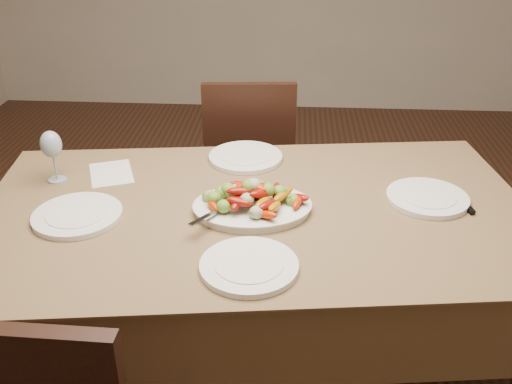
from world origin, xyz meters
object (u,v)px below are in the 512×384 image
(serving_platter, at_px, (252,209))
(plate_right, at_px, (427,198))
(dining_table, at_px, (256,298))
(chair_far, at_px, (249,163))
(wine_glass, at_px, (53,155))
(plate_far, at_px, (246,157))
(plate_near, at_px, (249,266))
(plate_left, at_px, (77,215))

(serving_platter, distance_m, plate_right, 0.60)
(dining_table, relative_size, chair_far, 1.94)
(plate_right, xyz_separation_m, wine_glass, (-1.32, 0.06, 0.09))
(plate_far, xyz_separation_m, plate_near, (0.07, -0.72, 0.00))
(plate_left, xyz_separation_m, plate_near, (0.58, -0.24, 0.00))
(chair_far, bearing_deg, plate_far, 88.35)
(plate_near, bearing_deg, plate_far, 95.45)
(plate_right, distance_m, plate_far, 0.71)
(dining_table, distance_m, plate_near, 0.52)
(chair_far, xyz_separation_m, serving_platter, (0.09, -0.97, 0.30))
(plate_right, bearing_deg, plate_left, -170.49)
(plate_right, relative_size, wine_glass, 1.35)
(plate_far, height_order, plate_near, same)
(dining_table, xyz_separation_m, serving_platter, (-0.01, -0.02, 0.39))
(plate_left, relative_size, plate_near, 1.03)
(plate_left, height_order, plate_near, same)
(dining_table, bearing_deg, plate_near, -89.51)
(serving_platter, xyz_separation_m, wine_glass, (-0.73, 0.18, 0.09))
(serving_platter, xyz_separation_m, plate_left, (-0.56, -0.08, -0.00))
(chair_far, relative_size, plate_right, 3.42)
(plate_right, height_order, wine_glass, wine_glass)
(plate_left, xyz_separation_m, plate_right, (1.16, 0.19, 0.00))
(dining_table, relative_size, plate_far, 6.38)
(chair_far, relative_size, wine_glass, 4.64)
(plate_near, relative_size, wine_glass, 1.37)
(plate_left, distance_m, wine_glass, 0.32)
(plate_right, xyz_separation_m, plate_near, (-0.58, -0.44, 0.00))
(dining_table, xyz_separation_m, plate_far, (-0.07, 0.38, 0.39))
(dining_table, xyz_separation_m, chair_far, (-0.10, 0.95, 0.10))
(dining_table, height_order, plate_right, plate_right)
(plate_right, xyz_separation_m, plate_far, (-0.65, 0.29, 0.00))
(chair_far, height_order, plate_right, chair_far)
(plate_left, xyz_separation_m, plate_far, (0.51, 0.48, 0.00))
(plate_right, distance_m, wine_glass, 1.33)
(plate_near, distance_m, wine_glass, 0.90)
(dining_table, distance_m, serving_platter, 0.39)
(plate_near, bearing_deg, plate_right, 36.97)
(plate_near, height_order, wine_glass, wine_glass)
(plate_near, bearing_deg, chair_far, 94.37)
(plate_left, bearing_deg, plate_near, -22.77)
(chair_far, bearing_deg, plate_left, 60.78)
(chair_far, relative_size, plate_left, 3.31)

